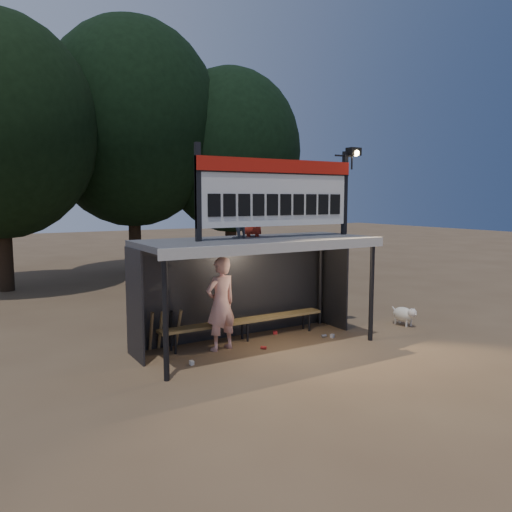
% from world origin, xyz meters
% --- Properties ---
extents(ground, '(80.00, 80.00, 0.00)m').
position_xyz_m(ground, '(0.00, 0.00, 0.00)').
color(ground, brown).
rests_on(ground, ground).
extents(player, '(0.78, 0.59, 1.96)m').
position_xyz_m(player, '(-0.77, 0.21, 0.98)').
color(player, white).
rests_on(player, ground).
extents(child_a, '(0.55, 0.50, 0.92)m').
position_xyz_m(child_a, '(-0.33, 0.31, 2.78)').
color(child_a, slate).
rests_on(child_a, dugout_shelter).
extents(child_b, '(0.59, 0.50, 1.03)m').
position_xyz_m(child_b, '(0.19, 0.53, 2.83)').
color(child_b, maroon).
rests_on(child_b, dugout_shelter).
extents(dugout_shelter, '(5.10, 2.08, 2.32)m').
position_xyz_m(dugout_shelter, '(0.00, 0.24, 1.85)').
color(dugout_shelter, '#3F3F41').
rests_on(dugout_shelter, ground).
extents(scoreboard_assembly, '(4.10, 0.27, 1.99)m').
position_xyz_m(scoreboard_assembly, '(0.56, -0.01, 3.32)').
color(scoreboard_assembly, black).
rests_on(scoreboard_assembly, dugout_shelter).
extents(bench, '(4.00, 0.35, 0.48)m').
position_xyz_m(bench, '(0.00, 0.55, 0.43)').
color(bench, olive).
rests_on(bench, ground).
extents(tree_mid, '(7.22, 7.22, 10.36)m').
position_xyz_m(tree_mid, '(1.00, 11.50, 6.17)').
color(tree_mid, black).
rests_on(tree_mid, ground).
extents(tree_right, '(6.08, 6.08, 8.72)m').
position_xyz_m(tree_right, '(5.00, 10.50, 5.19)').
color(tree_right, '#312016').
rests_on(tree_right, ground).
extents(dog, '(0.36, 0.81, 0.49)m').
position_xyz_m(dog, '(4.07, -0.36, 0.28)').
color(dog, '#EEE5CE').
rests_on(dog, ground).
extents(bats, '(0.67, 0.35, 0.84)m').
position_xyz_m(bats, '(-1.77, 0.82, 0.43)').
color(bats, olive).
rests_on(bats, ground).
extents(litter, '(3.60, 1.09, 0.08)m').
position_xyz_m(litter, '(0.52, -0.09, 0.04)').
color(litter, red).
rests_on(litter, ground).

